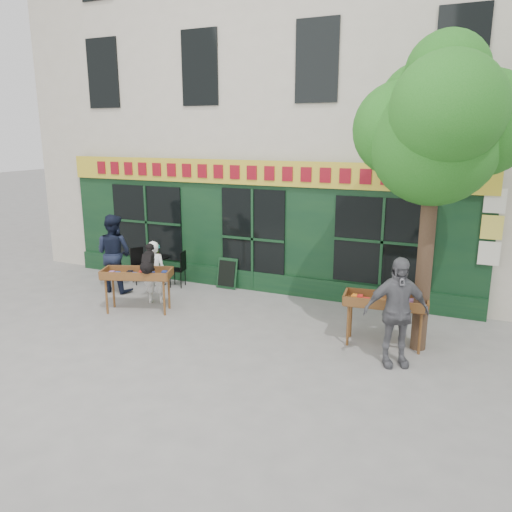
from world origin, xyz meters
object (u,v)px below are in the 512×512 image
object	(u,v)px
dog	(148,258)
bistro_table	(159,265)
book_cart_right	(385,304)
man_left	(114,253)
woman	(154,272)
man_right	(396,312)
book_cart_center	(137,276)

from	to	relation	value
dog	bistro_table	world-z (taller)	dog
book_cart_right	man_left	bearing A→B (deg)	168.21
book_cart_right	bistro_table	distance (m)	6.37
woman	book_cart_right	bearing A→B (deg)	157.08
woman	man_right	world-z (taller)	man_right
dog	woman	bearing A→B (deg)	96.92
dog	man_left	distance (m)	2.12
woman	man_left	distance (m)	1.52
dog	man_left	bearing A→B (deg)	129.90
man_left	woman	bearing A→B (deg)	166.00
woman	man_right	distance (m)	5.81
dog	man_right	distance (m)	5.38
dog	woman	world-z (taller)	dog
book_cart_center	book_cart_right	bearing A→B (deg)	-16.03
woman	dog	bearing A→B (deg)	96.92
dog	bistro_table	xyz separation A→B (m)	(-1.11, 1.96, -0.75)
book_cart_center	man_left	distance (m)	1.78
bistro_table	dog	bearing A→B (deg)	-60.54
book_cart_right	man_left	xyz separation A→B (m)	(-6.86, 0.67, 0.17)
woman	book_cart_right	world-z (taller)	woman
man_left	dog	bearing A→B (deg)	149.54
book_cart_right	dog	bearing A→B (deg)	178.23
woman	bistro_table	bearing A→B (deg)	-78.65
book_cart_center	bistro_table	size ratio (longest dim) A/B	2.13
book_cart_center	dog	world-z (taller)	dog
book_cart_center	woman	distance (m)	0.65
dog	man_right	xyz separation A→B (m)	(5.36, -0.36, -0.32)
man_right	man_left	world-z (taller)	man_left
woman	man_right	size ratio (longest dim) A/B	0.78
book_cart_right	man_right	size ratio (longest dim) A/B	0.81
man_left	man_right	bearing A→B (deg)	168.76
dog	bistro_table	distance (m)	2.38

